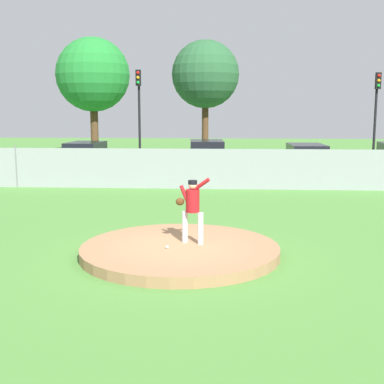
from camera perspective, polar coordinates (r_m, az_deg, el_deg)
ground_plane at (r=18.03m, az=0.31°, el=-1.62°), size 80.00×80.00×0.00m
asphalt_strip at (r=26.41m, az=1.36°, el=1.86°), size 44.00×7.00×0.01m
pitchers_mound at (r=12.17m, az=-1.32°, el=-6.40°), size 4.61×4.61×0.24m
pitcher_youth at (r=12.15m, az=0.01°, el=-1.39°), size 0.82×0.32×1.57m
baseball at (r=11.89m, az=-2.74°, el=-6.01°), size 0.07×0.07×0.07m
chainlink_fence at (r=21.85m, az=0.91°, el=2.54°), size 39.43×0.07×1.79m
parked_car_slate at (r=26.67m, az=12.37°, el=3.38°), size 2.01×4.79×1.58m
parked_car_teal at (r=26.77m, az=-11.52°, el=3.49°), size 1.99×4.30×1.68m
parked_car_charcoal at (r=26.12m, az=1.62°, el=3.60°), size 2.05×4.24×1.77m
traffic_cone_orange at (r=29.43m, az=-5.29°, el=3.09°), size 0.40×0.40×0.55m
traffic_light_near at (r=30.51m, az=-5.82°, el=9.79°), size 0.28×0.46×5.49m
traffic_light_far at (r=31.09m, az=19.49°, el=9.06°), size 0.28×0.46×5.28m
tree_bushy_near at (r=37.29m, az=-10.77°, el=12.43°), size 5.05×5.05×8.13m
tree_tall_centre at (r=33.64m, az=1.47°, el=12.68°), size 4.25×4.25×7.57m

